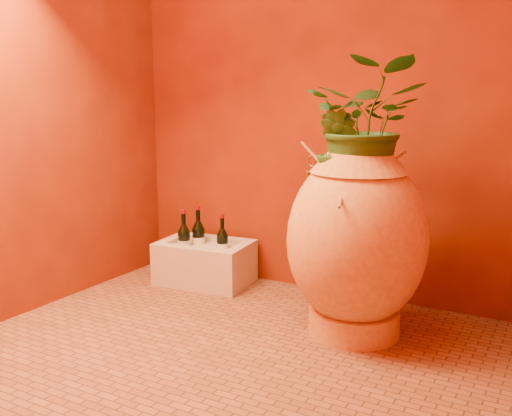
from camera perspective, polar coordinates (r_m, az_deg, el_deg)
The scene contains 11 objects.
floor at distance 2.82m, azimuth -2.33°, elevation -13.79°, with size 2.50×2.50×0.00m, color brown.
wall_back at distance 3.45m, azimuth 6.46°, elevation 12.06°, with size 2.50×0.02×2.50m, color #621A05.
wall_left at distance 3.39m, azimuth -21.16°, elevation 11.42°, with size 0.02×2.00×2.50m, color #621A05.
amphora at distance 2.87m, azimuth 10.03°, elevation -3.02°, with size 0.78×0.78×1.00m.
stone_basin at distance 3.71m, azimuth -5.11°, elevation -5.52°, with size 0.61×0.45×0.27m.
wine_bottle_a at distance 3.69m, azimuth -7.20°, elevation -3.43°, with size 0.08×0.08×0.33m.
wine_bottle_b at distance 3.63m, azimuth -3.37°, elevation -3.74°, with size 0.08×0.08×0.31m.
wine_bottle_c at distance 3.74m, azimuth -5.77°, elevation -3.12°, with size 0.08×0.08×0.35m.
wall_tap at distance 3.39m, azimuth 5.63°, elevation 3.92°, with size 0.08×0.17×0.18m.
plant_main at distance 2.80m, azimuth 11.11°, elevation 8.34°, with size 0.55×0.48×0.61m, color #1E4D1B.
plant_side at distance 2.75m, azimuth 8.23°, elevation 5.73°, with size 0.22×0.18×0.40m, color #1E4D1B.
Camera 1 is at (1.35, -2.17, 1.19)m, focal length 40.00 mm.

